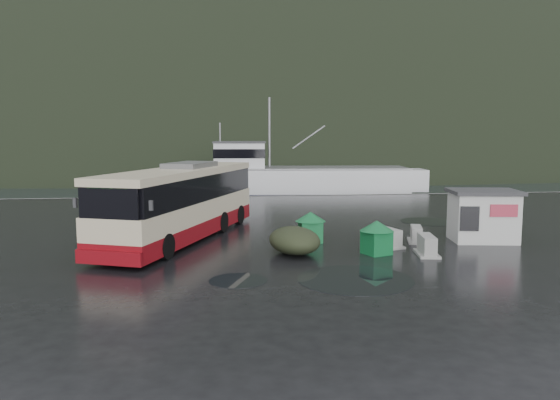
{
  "coord_description": "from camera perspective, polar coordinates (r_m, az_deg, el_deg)",
  "views": [
    {
      "loc": [
        -2.44,
        -25.21,
        5.15
      ],
      "look_at": [
        0.78,
        3.09,
        1.7
      ],
      "focal_mm": 35.0,
      "sensor_mm": 36.0,
      "label": 1
    }
  ],
  "objects": [
    {
      "name": "puddles",
      "position": [
        24.27,
        10.08,
        -5.44
      ],
      "size": [
        14.45,
        15.91,
        0.01
      ],
      "color": "black",
      "rests_on": "ground"
    },
    {
      "name": "headland",
      "position": [
        275.54,
        -3.91,
        5.82
      ],
      "size": [
        780.0,
        540.0,
        570.0
      ],
      "primitive_type": "ellipsoid",
      "color": "black",
      "rests_on": "ground"
    },
    {
      "name": "coach_bus",
      "position": [
        27.51,
        -10.14,
        -3.99
      ],
      "size": [
        7.82,
        13.54,
        3.75
      ],
      "primitive_type": null,
      "rotation": [
        0.0,
        0.0,
        -0.37
      ],
      "color": "beige",
      "rests_on": "ground"
    },
    {
      "name": "quay_edge",
      "position": [
        45.57,
        -3.37,
        0.41
      ],
      "size": [
        160.0,
        0.6,
        1.5
      ],
      "primitive_type": "cube",
      "color": "#999993",
      "rests_on": "ground"
    },
    {
      "name": "white_van",
      "position": [
        27.42,
        -15.78,
        -4.18
      ],
      "size": [
        3.37,
        5.7,
        2.25
      ],
      "primitive_type": null,
      "rotation": [
        0.0,
        0.0,
        0.3
      ],
      "color": "silver",
      "rests_on": "ground"
    },
    {
      "name": "ground",
      "position": [
        25.85,
        -0.94,
        -4.59
      ],
      "size": [
        160.0,
        160.0,
        0.0
      ],
      "primitive_type": "plane",
      "color": "black",
      "rests_on": "ground"
    },
    {
      "name": "waste_bin_left",
      "position": [
        24.02,
        10.03,
        -5.58
      ],
      "size": [
        1.35,
        1.35,
        1.47
      ],
      "primitive_type": null,
      "rotation": [
        0.0,
        0.0,
        0.36
      ],
      "color": "#126532",
      "rests_on": "ground"
    },
    {
      "name": "waste_bin_right",
      "position": [
        26.29,
        3.19,
        -4.4
      ],
      "size": [
        1.11,
        1.11,
        1.46
      ],
      "primitive_type": null,
      "rotation": [
        0.0,
        0.0,
        0.06
      ],
      "color": "#126532",
      "rests_on": "ground"
    },
    {
      "name": "ticket_kiosk",
      "position": [
        28.25,
        20.35,
        -4.03
      ],
      "size": [
        3.52,
        2.88,
        2.49
      ],
      "primitive_type": null,
      "rotation": [
        0.0,
        0.0,
        -0.16
      ],
      "color": "silver",
      "rests_on": "ground"
    },
    {
      "name": "jersey_barrier_a",
      "position": [
        25.71,
        11.15,
        -4.78
      ],
      "size": [
        1.3,
        1.88,
        0.85
      ],
      "primitive_type": null,
      "rotation": [
        0.0,
        0.0,
        0.29
      ],
      "color": "#999993",
      "rests_on": "ground"
    },
    {
      "name": "jersey_barrier_b",
      "position": [
        24.3,
        15.07,
        -5.57
      ],
      "size": [
        1.12,
        1.83,
        0.86
      ],
      "primitive_type": null,
      "rotation": [
        0.0,
        0.0,
        -0.16
      ],
      "color": "#999993",
      "rests_on": "ground"
    },
    {
      "name": "dome_tent",
      "position": [
        23.76,
        1.51,
        -5.61
      ],
      "size": [
        2.67,
        3.33,
        1.16
      ],
      "primitive_type": null,
      "rotation": [
        0.0,
        0.0,
        0.2
      ],
      "color": "#2A301D",
      "rests_on": "ground"
    },
    {
      "name": "jersey_barrier_c",
      "position": [
        27.06,
        14.02,
        -4.27
      ],
      "size": [
        1.15,
        1.67,
        0.76
      ],
      "primitive_type": null,
      "rotation": [
        0.0,
        0.0,
        -0.28
      ],
      "color": "#999993",
      "rests_on": "ground"
    },
    {
      "name": "harbor_water",
      "position": [
        135.33,
        -5.46,
        4.69
      ],
      "size": [
        300.0,
        180.0,
        0.02
      ],
      "primitive_type": "cube",
      "color": "black",
      "rests_on": "ground"
    },
    {
      "name": "fishing_trawler",
      "position": [
        54.38,
        1.97,
        1.47
      ],
      "size": [
        25.57,
        7.51,
        10.08
      ],
      "primitive_type": null,
      "rotation": [
        0.0,
        0.0,
        -0.08
      ],
      "color": "silver",
      "rests_on": "ground"
    }
  ]
}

